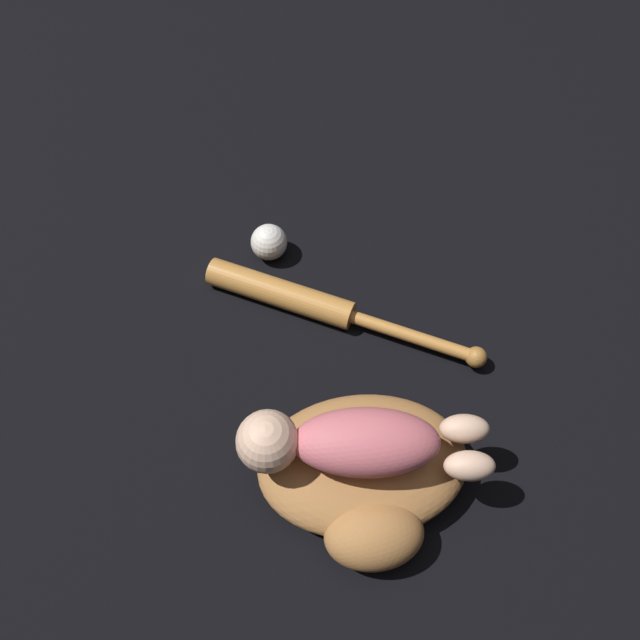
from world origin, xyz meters
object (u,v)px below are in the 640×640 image
(baseball_bat, at_px, (308,302))
(baseball_glove, at_px, (365,474))
(baby_figure, at_px, (351,442))
(baseball, at_px, (269,242))

(baseball_bat, bearing_deg, baseball_glove, 90.64)
(baby_figure, bearing_deg, baseball_glove, 128.83)
(baseball_glove, xyz_separation_m, baseball_bat, (0.00, -0.35, -0.02))
(baby_figure, height_order, baseball_bat, baby_figure)
(baseball_bat, height_order, baseball, baseball)
(baby_figure, xyz_separation_m, baseball, (0.03, -0.48, -0.10))
(baseball_glove, height_order, baseball, baseball_glove)
(baseball_glove, relative_size, baseball_bat, 0.79)
(baseball_bat, bearing_deg, baseball, -75.21)
(baby_figure, bearing_deg, baseball, -87.04)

